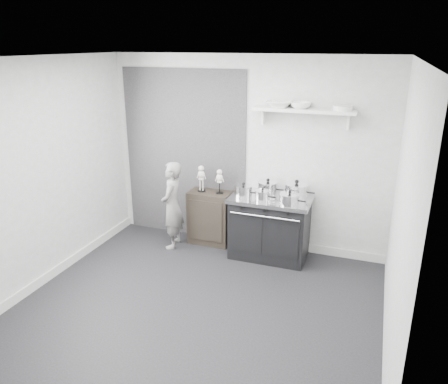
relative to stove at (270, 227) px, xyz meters
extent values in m
plane|color=black|center=(-0.46, -1.48, -0.44)|extent=(4.00, 4.00, 0.00)
cube|color=#AEAEAC|center=(-0.46, 0.32, 0.91)|extent=(4.00, 0.02, 2.70)
cube|color=#AEAEAC|center=(-0.46, -3.28, 0.91)|extent=(4.00, 0.02, 2.70)
cube|color=#AEAEAC|center=(-2.46, -1.48, 0.91)|extent=(0.02, 3.60, 2.70)
cube|color=#AEAEAC|center=(1.54, -1.48, 0.91)|extent=(0.02, 3.60, 2.70)
cube|color=silver|center=(-0.46, -1.48, 2.26)|extent=(4.00, 3.60, 0.02)
cube|color=black|center=(-1.41, 0.31, 0.81)|extent=(1.90, 0.02, 2.50)
cube|color=silver|center=(0.54, 0.30, -0.38)|extent=(2.00, 0.03, 0.12)
cube|color=silver|center=(-2.44, -1.48, -0.38)|extent=(0.03, 3.60, 0.12)
cube|color=silver|center=(0.34, 0.19, 1.58)|extent=(1.30, 0.26, 0.04)
cube|color=silver|center=(-0.21, 0.26, 1.46)|extent=(0.03, 0.12, 0.20)
cube|color=silver|center=(0.89, 0.26, 1.46)|extent=(0.03, 0.12, 0.20)
cube|color=black|center=(0.00, 0.00, -0.03)|extent=(1.02, 0.61, 0.82)
cube|color=silver|center=(0.00, 0.00, 0.41)|extent=(1.08, 0.65, 0.05)
cube|color=black|center=(-0.25, -0.30, -0.01)|extent=(0.43, 0.02, 0.53)
cube|color=black|center=(0.25, -0.30, -0.01)|extent=(0.43, 0.02, 0.53)
cylinder|color=silver|center=(0.00, -0.33, 0.28)|extent=(0.92, 0.02, 0.02)
cylinder|color=black|center=(-0.31, -0.32, 0.36)|extent=(0.04, 0.03, 0.04)
cylinder|color=black|center=(0.00, -0.32, 0.36)|extent=(0.04, 0.03, 0.04)
cylinder|color=black|center=(0.31, -0.32, 0.36)|extent=(0.04, 0.03, 0.04)
cube|color=black|center=(-0.93, 0.13, -0.04)|extent=(0.61, 0.35, 0.79)
imported|color=slate|center=(-1.39, -0.18, 0.20)|extent=(0.37, 0.50, 1.27)
cylinder|color=silver|center=(-0.36, -0.10, 0.50)|extent=(0.23, 0.23, 0.14)
cylinder|color=silver|center=(-0.36, -0.10, 0.58)|extent=(0.24, 0.24, 0.02)
sphere|color=black|center=(-0.36, -0.10, 0.61)|extent=(0.04, 0.04, 0.04)
cylinder|color=black|center=(-0.20, -0.10, 0.50)|extent=(0.10, 0.02, 0.02)
cylinder|color=silver|center=(-0.08, 0.12, 0.51)|extent=(0.27, 0.27, 0.16)
cylinder|color=silver|center=(-0.08, 0.12, 0.60)|extent=(0.27, 0.27, 0.02)
sphere|color=black|center=(-0.08, 0.12, 0.63)|extent=(0.05, 0.05, 0.05)
cylinder|color=black|center=(0.10, 0.12, 0.51)|extent=(0.10, 0.02, 0.02)
cylinder|color=silver|center=(0.32, 0.11, 0.52)|extent=(0.31, 0.31, 0.18)
cylinder|color=silver|center=(0.32, 0.11, 0.62)|extent=(0.32, 0.32, 0.02)
sphere|color=black|center=(0.32, 0.11, 0.65)|extent=(0.06, 0.06, 0.06)
cylinder|color=black|center=(0.51, 0.11, 0.52)|extent=(0.10, 0.02, 0.02)
cylinder|color=silver|center=(0.29, -0.19, 0.50)|extent=(0.25, 0.25, 0.13)
cylinder|color=silver|center=(0.29, -0.19, 0.57)|extent=(0.25, 0.25, 0.02)
sphere|color=black|center=(0.29, -0.19, 0.60)|extent=(0.04, 0.04, 0.04)
cylinder|color=black|center=(0.45, -0.19, 0.50)|extent=(0.10, 0.02, 0.02)
cylinder|color=silver|center=(-0.08, -0.16, 0.49)|extent=(0.19, 0.19, 0.12)
cylinder|color=silver|center=(-0.08, -0.16, 0.56)|extent=(0.19, 0.19, 0.02)
sphere|color=black|center=(-0.08, -0.16, 0.59)|extent=(0.03, 0.03, 0.03)
cylinder|color=black|center=(0.06, -0.16, 0.49)|extent=(0.10, 0.02, 0.02)
imported|color=white|center=(0.02, 0.19, 1.64)|extent=(0.33, 0.33, 0.08)
imported|color=white|center=(0.30, 0.19, 1.64)|extent=(0.26, 0.26, 0.08)
cylinder|color=white|center=(0.82, 0.19, 1.63)|extent=(0.24, 0.24, 0.06)
camera|label=1|loc=(1.29, -5.39, 2.40)|focal=35.00mm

